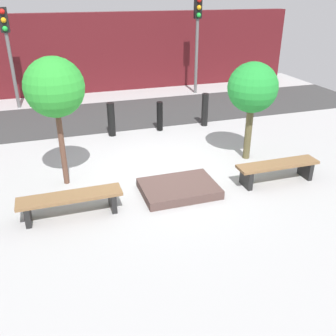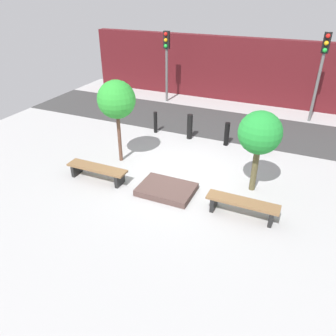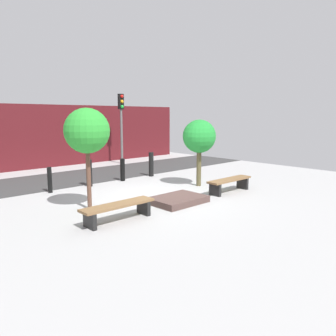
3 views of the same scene
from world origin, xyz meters
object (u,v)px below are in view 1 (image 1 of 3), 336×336
Objects in this scene: bench_left at (71,201)px; bollard_center at (160,116)px; planter_bed at (179,188)px; bench_right at (277,168)px; bollard_left at (111,120)px; traffic_light_west at (7,40)px; tree_behind_right_bench at (253,89)px; tree_behind_left_bench at (54,88)px; bollard_right at (205,110)px; bollard_far_left at (59,127)px; traffic_light_mid_west at (197,28)px.

bollard_center reaches higher than bench_left.
bench_right is at bearing -5.17° from planter_bed.
bench_right is at bearing -53.62° from bollard_left.
bollard_center is 0.26× the size of traffic_light_west.
traffic_light_west reaches higher than bollard_center.
planter_bed is 3.00m from tree_behind_right_bench.
tree_behind_left_bench is 1.14× the size of tree_behind_right_bench.
tree_behind_right_bench is 3.29m from bollard_center.
tree_behind_left_bench is 6.57m from traffic_light_west.
tree_behind_left_bench is 2.70× the size of bollard_right.
traffic_light_west is (-5.58, 3.83, 1.81)m from bollard_right.
tree_behind_left_bench is at bearing 89.70° from bench_left.
bench_left is 4.95m from bollard_center.
bollard_center is (2.93, 2.62, -1.67)m from tree_behind_left_bench.
bollard_far_left is 4.45m from traffic_light_west.
tree_behind_left_bench is at bearing 152.26° from planter_bed.
traffic_light_mid_west is (5.61, 6.45, 0.39)m from tree_behind_left_bench.
traffic_light_west is (-1.20, 7.82, 2.00)m from bench_left.
traffic_light_west is at bearing 131.02° from tree_behind_right_bench.
bollard_center reaches higher than bench_right.
traffic_light_west is at bearing -179.99° from traffic_light_mid_west.
tree_behind_left_bench is (0.00, 1.36, 1.79)m from bench_left.
bollard_right is (-0.03, 3.98, 0.18)m from bench_right.
bollard_left is at bearing -55.04° from traffic_light_west.
traffic_light_west is 0.92× the size of traffic_light_mid_west.
tree_behind_left_bench reaches higher than bollard_left.
bollard_left reaches higher than planter_bed.
tree_behind_left_bench is at bearing 163.17° from bench_right.
bollard_center is (1.45, 0.00, -0.05)m from bollard_left.
bollard_far_left is at bearing -72.20° from traffic_light_west.
bollard_center is (2.90, 0.00, 0.01)m from bollard_far_left.
traffic_light_mid_west is (2.68, 3.83, 2.06)m from bollard_center.
bench_right is 0.68× the size of tree_behind_left_bench.
tree_behind_left_bench is at bearing -149.12° from bollard_right.
bench_right is 4.95m from bollard_left.
tree_behind_left_bench is (-4.42, 1.36, 1.78)m from bench_right.
bollard_center is at bearing 0.00° from bollard_left.
bollard_far_left is at bearing 119.89° from planter_bed.
bollard_right is at bearing 0.00° from bollard_left.
tree_behind_right_bench reaches higher than bollard_right.
bollard_right is 7.01m from traffic_light_west.
bollard_far_left reaches higher than planter_bed.
bollard_center is at bearing 180.00° from bollard_right.
traffic_light_west is at bearing 145.50° from bollard_right.
bollard_far_left is at bearing 89.24° from tree_behind_left_bench.
tree_behind_right_bench reaches higher than planter_bed.
traffic_light_mid_west is at bearing 79.50° from tree_behind_right_bench.
traffic_light_mid_west reaches higher than tree_behind_right_bench.
bollard_far_left is (0.03, 2.62, -1.68)m from tree_behind_left_bench.
tree_behind_left_bench is 3.19× the size of bollard_far_left.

